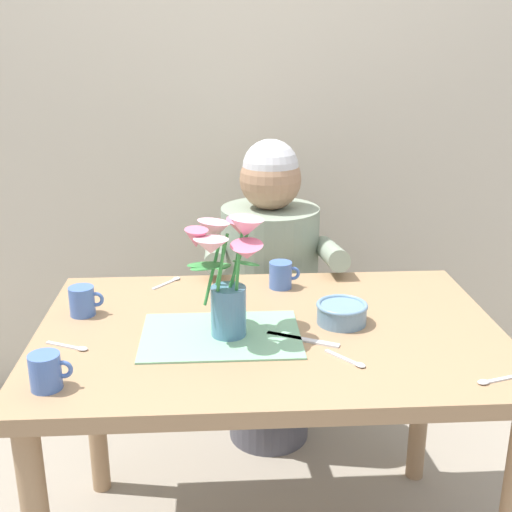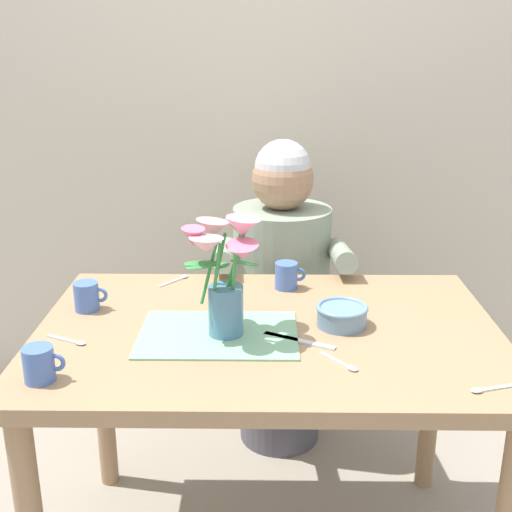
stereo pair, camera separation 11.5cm
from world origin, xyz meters
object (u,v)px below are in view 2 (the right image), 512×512
(ceramic_mug, at_px, (87,296))
(tea_cup, at_px, (40,364))
(seated_person, at_px, (281,300))
(dinner_knife, at_px, (299,341))
(flower_vase, at_px, (226,265))
(coffee_cup, at_px, (287,276))
(ceramic_bowl, at_px, (342,315))

(ceramic_mug, distance_m, tea_cup, 0.39)
(seated_person, xyz_separation_m, ceramic_mug, (-0.55, -0.50, 0.22))
(dinner_knife, relative_size, ceramic_mug, 2.04)
(flower_vase, relative_size, dinner_knife, 1.65)
(seated_person, distance_m, dinner_knife, 0.72)
(seated_person, distance_m, coffee_cup, 0.40)
(seated_person, relative_size, ceramic_mug, 12.20)
(dinner_knife, relative_size, tea_cup, 2.04)
(seated_person, relative_size, tea_cup, 12.20)
(ceramic_mug, height_order, tea_cup, same)
(ceramic_bowl, distance_m, tea_cup, 0.75)
(dinner_knife, distance_m, tea_cup, 0.61)
(ceramic_mug, bearing_deg, seated_person, 42.58)
(seated_person, height_order, dinner_knife, seated_person)
(tea_cup, height_order, coffee_cup, same)
(flower_vase, relative_size, ceramic_bowl, 2.31)
(ceramic_mug, bearing_deg, dinner_knife, -18.52)
(dinner_knife, xyz_separation_m, tea_cup, (-0.58, -0.20, 0.04))
(flower_vase, height_order, coffee_cup, flower_vase)
(ceramic_bowl, xyz_separation_m, dinner_knife, (-0.12, -0.10, -0.03))
(flower_vase, bearing_deg, ceramic_bowl, 11.50)
(tea_cup, distance_m, coffee_cup, 0.79)
(dinner_knife, xyz_separation_m, coffee_cup, (-0.02, 0.36, 0.04))
(coffee_cup, bearing_deg, seated_person, 91.04)
(dinner_knife, bearing_deg, tea_cup, -134.36)
(seated_person, distance_m, ceramic_bowl, 0.65)
(flower_vase, xyz_separation_m, dinner_knife, (0.18, -0.04, -0.19))
(ceramic_bowl, relative_size, dinner_knife, 0.72)
(seated_person, relative_size, coffee_cup, 12.20)
(ceramic_bowl, bearing_deg, flower_vase, -168.50)
(seated_person, xyz_separation_m, coffee_cup, (0.01, -0.33, 0.22))
(ceramic_bowl, xyz_separation_m, tea_cup, (-0.69, -0.30, 0.01))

